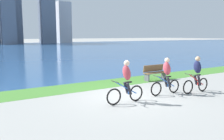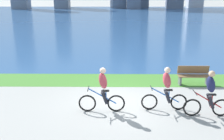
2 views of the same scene
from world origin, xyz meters
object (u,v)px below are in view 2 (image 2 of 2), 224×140
cyclist_lead (103,90)px  bench_near_path (194,75)px  cyclist_trailing (166,89)px  cyclist_distant_rear (209,94)px

cyclist_lead → bench_near_path: (4.19, 3.01, -0.39)m
cyclist_trailing → bench_near_path: 3.41m
cyclist_distant_rear → bench_near_path: (0.45, 3.34, -0.39)m
cyclist_trailing → cyclist_distant_rear: 1.50m
cyclist_lead → cyclist_distant_rear: size_ratio=1.02×
cyclist_distant_rear → bench_near_path: bearing=82.3°
cyclist_lead → cyclist_trailing: bearing=4.5°
cyclist_trailing → bench_near_path: bearing=56.6°
cyclist_lead → bench_near_path: size_ratio=1.14×
cyclist_distant_rear → bench_near_path: cyclist_distant_rear is taller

